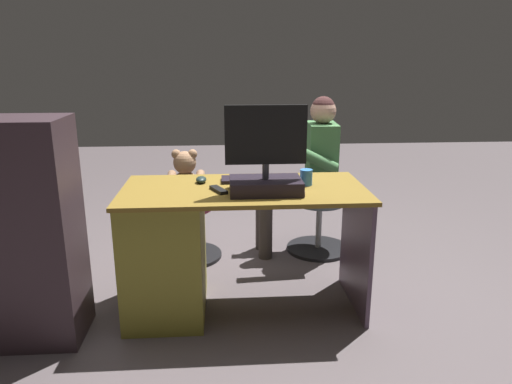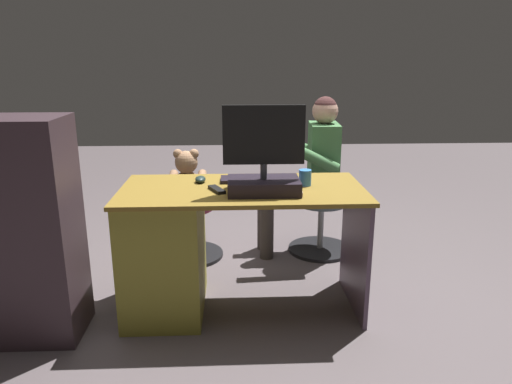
% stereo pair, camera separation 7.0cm
% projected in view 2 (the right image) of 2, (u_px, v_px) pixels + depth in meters
% --- Properties ---
extents(ground_plane, '(10.00, 10.00, 0.00)m').
position_uv_depth(ground_plane, '(242.00, 281.00, 3.13)').
color(ground_plane, '#51474A').
extents(desk, '(1.34, 0.66, 0.73)m').
position_uv_depth(desk, '(181.00, 246.00, 2.71)').
color(desk, brown).
rests_on(desk, ground_plane).
extents(monitor, '(0.42, 0.25, 0.46)m').
position_uv_depth(monitor, '(264.00, 169.00, 2.50)').
color(monitor, black).
rests_on(monitor, desk).
extents(keyboard, '(0.42, 0.14, 0.02)m').
position_uv_depth(keyboard, '(257.00, 179.00, 2.77)').
color(keyboard, black).
rests_on(keyboard, desk).
extents(computer_mouse, '(0.06, 0.10, 0.04)m').
position_uv_depth(computer_mouse, '(200.00, 179.00, 2.74)').
color(computer_mouse, '#1D2C29').
rests_on(computer_mouse, desk).
extents(cup, '(0.07, 0.07, 0.09)m').
position_uv_depth(cup, '(305.00, 178.00, 2.66)').
color(cup, '#3372BF').
rests_on(cup, desk).
extents(tv_remote, '(0.10, 0.15, 0.02)m').
position_uv_depth(tv_remote, '(217.00, 190.00, 2.56)').
color(tv_remote, black).
rests_on(tv_remote, desk).
extents(notebook_binder, '(0.23, 0.31, 0.02)m').
position_uv_depth(notebook_binder, '(278.00, 188.00, 2.59)').
color(notebook_binder, beige).
rests_on(notebook_binder, desk).
extents(office_chair_teddy, '(0.49, 0.49, 0.43)m').
position_uv_depth(office_chair_teddy, '(189.00, 226.00, 3.46)').
color(office_chair_teddy, black).
rests_on(office_chair_teddy, ground_plane).
extents(teddy_bear, '(0.27, 0.27, 0.37)m').
position_uv_depth(teddy_bear, '(187.00, 178.00, 3.38)').
color(teddy_bear, '#9E7353').
rests_on(teddy_bear, office_chair_teddy).
extents(visitor_chair, '(0.48, 0.48, 0.43)m').
position_uv_depth(visitor_chair, '(321.00, 221.00, 3.57)').
color(visitor_chair, black).
rests_on(visitor_chair, ground_plane).
extents(person, '(0.58, 0.50, 1.16)m').
position_uv_depth(person, '(310.00, 165.00, 3.44)').
color(person, '#437544').
rests_on(person, ground_plane).
extents(equipment_rack, '(0.44, 0.36, 1.15)m').
position_uv_depth(equipment_rack, '(31.00, 231.00, 2.40)').
color(equipment_rack, '#34262C').
rests_on(equipment_rack, ground_plane).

